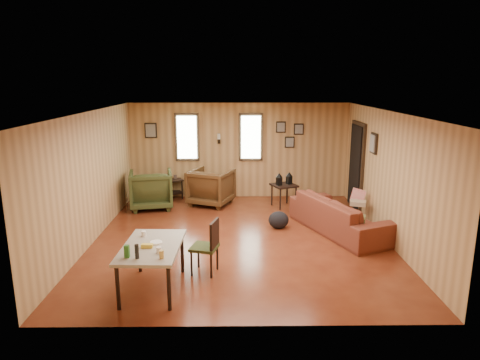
{
  "coord_description": "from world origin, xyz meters",
  "views": [
    {
      "loc": [
        -0.09,
        -7.71,
        2.97
      ],
      "look_at": [
        0.0,
        0.4,
        1.05
      ],
      "focal_mm": 32.0,
      "sensor_mm": 36.0,
      "label": 1
    }
  ],
  "objects_px": {
    "sofa": "(340,209)",
    "side_table": "(284,183)",
    "recliner_green": "(151,188)",
    "recliner_brown": "(211,185)",
    "end_table": "(172,185)",
    "dining_table": "(152,249)"
  },
  "relations": [
    {
      "from": "side_table",
      "to": "dining_table",
      "type": "distance_m",
      "value": 4.74
    },
    {
      "from": "end_table",
      "to": "side_table",
      "type": "bearing_deg",
      "value": -15.3
    },
    {
      "from": "sofa",
      "to": "side_table",
      "type": "bearing_deg",
      "value": 5.11
    },
    {
      "from": "sofa",
      "to": "side_table",
      "type": "relative_size",
      "value": 2.85
    },
    {
      "from": "side_table",
      "to": "sofa",
      "type": "bearing_deg",
      "value": -62.31
    },
    {
      "from": "recliner_green",
      "to": "side_table",
      "type": "xyz_separation_m",
      "value": [
        3.13,
        0.07,
        0.08
      ]
    },
    {
      "from": "recliner_brown",
      "to": "side_table",
      "type": "relative_size",
      "value": 1.15
    },
    {
      "from": "sofa",
      "to": "dining_table",
      "type": "height_order",
      "value": "sofa"
    },
    {
      "from": "recliner_brown",
      "to": "end_table",
      "type": "distance_m",
      "value": 1.17
    },
    {
      "from": "recliner_green",
      "to": "dining_table",
      "type": "xyz_separation_m",
      "value": [
        0.79,
        -4.04,
        0.13
      ]
    },
    {
      "from": "side_table",
      "to": "dining_table",
      "type": "relative_size",
      "value": 0.62
    },
    {
      "from": "sofa",
      "to": "end_table",
      "type": "height_order",
      "value": "sofa"
    },
    {
      "from": "sofa",
      "to": "dining_table",
      "type": "distance_m",
      "value": 4.03
    },
    {
      "from": "side_table",
      "to": "dining_table",
      "type": "bearing_deg",
      "value": -119.63
    },
    {
      "from": "recliner_brown",
      "to": "sofa",
      "type": "bearing_deg",
      "value": 166.07
    },
    {
      "from": "side_table",
      "to": "dining_table",
      "type": "height_order",
      "value": "dining_table"
    },
    {
      "from": "end_table",
      "to": "dining_table",
      "type": "relative_size",
      "value": 0.46
    },
    {
      "from": "sofa",
      "to": "end_table",
      "type": "distance_m",
      "value": 4.44
    },
    {
      "from": "recliner_brown",
      "to": "side_table",
      "type": "height_order",
      "value": "recliner_brown"
    },
    {
      "from": "recliner_green",
      "to": "end_table",
      "type": "xyz_separation_m",
      "value": [
        0.37,
        0.83,
        -0.15
      ]
    },
    {
      "from": "recliner_brown",
      "to": "end_table",
      "type": "bearing_deg",
      "value": -6.75
    },
    {
      "from": "recliner_green",
      "to": "side_table",
      "type": "relative_size",
      "value": 1.18
    }
  ]
}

